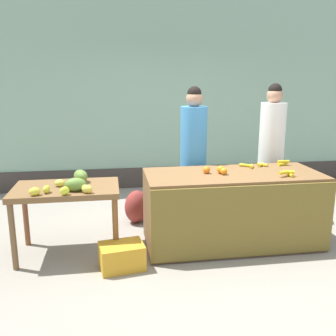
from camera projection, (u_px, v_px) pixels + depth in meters
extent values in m
plane|color=gray|center=(202.00, 244.00, 4.39)|extent=(24.00, 24.00, 0.00)
cube|color=#8CB299|center=(168.00, 87.00, 6.49)|extent=(7.39, 0.20, 3.56)
cube|color=#3F3833|center=(169.00, 176.00, 6.76)|extent=(7.39, 0.04, 0.36)
cube|color=brown|center=(232.00, 208.00, 4.35)|extent=(2.01, 0.84, 0.85)
cube|color=brown|center=(245.00, 222.00, 3.93)|extent=(2.01, 0.03, 0.79)
cube|color=brown|center=(66.00, 189.00, 3.99)|extent=(1.12, 0.69, 0.06)
cylinder|color=brown|center=(13.00, 237.00, 3.72)|extent=(0.06, 0.06, 0.71)
cylinder|color=brown|center=(116.00, 231.00, 3.87)|extent=(0.06, 0.06, 0.71)
cylinder|color=brown|center=(26.00, 216.00, 4.29)|extent=(0.06, 0.06, 0.71)
cylinder|color=brown|center=(115.00, 211.00, 4.45)|extent=(0.06, 0.06, 0.71)
cylinder|color=gold|center=(261.00, 165.00, 4.58)|extent=(0.11, 0.13, 0.04)
cylinder|color=gold|center=(245.00, 165.00, 4.56)|extent=(0.14, 0.12, 0.04)
cylinder|color=gold|center=(283.00, 164.00, 4.61)|extent=(0.13, 0.07, 0.04)
cylinder|color=gold|center=(263.00, 165.00, 4.59)|extent=(0.11, 0.12, 0.04)
cylinder|color=gold|center=(252.00, 166.00, 4.50)|extent=(0.09, 0.14, 0.04)
cylinder|color=gold|center=(290.00, 175.00, 4.10)|extent=(0.04, 0.12, 0.04)
cylinder|color=gold|center=(283.00, 162.00, 4.62)|extent=(0.15, 0.04, 0.04)
cylinder|color=yellow|center=(288.00, 172.00, 4.09)|extent=(0.13, 0.07, 0.04)
cylinder|color=gold|center=(284.00, 172.00, 4.07)|extent=(0.15, 0.08, 0.04)
sphere|color=orange|center=(224.00, 171.00, 4.16)|extent=(0.08, 0.08, 0.08)
sphere|color=orange|center=(221.00, 170.00, 4.21)|extent=(0.09, 0.09, 0.09)
sphere|color=orange|center=(207.00, 170.00, 4.22)|extent=(0.08, 0.08, 0.08)
ellipsoid|color=yellow|center=(74.00, 187.00, 3.85)|extent=(0.13, 0.11, 0.08)
ellipsoid|color=yellow|center=(65.00, 191.00, 3.69)|extent=(0.11, 0.10, 0.09)
ellipsoid|color=#D7C94A|center=(85.00, 189.00, 3.76)|extent=(0.11, 0.13, 0.09)
ellipsoid|color=yellow|center=(46.00, 189.00, 3.76)|extent=(0.09, 0.12, 0.08)
ellipsoid|color=#D3CF4B|center=(60.00, 183.00, 3.99)|extent=(0.11, 0.09, 0.08)
ellipsoid|color=yellow|center=(88.00, 189.00, 3.75)|extent=(0.11, 0.11, 0.08)
ellipsoid|color=yellow|center=(35.00, 192.00, 3.68)|extent=(0.13, 0.11, 0.08)
ellipsoid|color=olive|center=(81.00, 176.00, 4.16)|extent=(0.21, 0.26, 0.14)
ellipsoid|color=olive|center=(76.00, 184.00, 3.82)|extent=(0.22, 0.14, 0.14)
cylinder|color=#33333D|center=(193.00, 198.00, 4.96)|extent=(0.29, 0.29, 0.70)
cylinder|color=#3F8CCC|center=(194.00, 140.00, 4.78)|extent=(0.34, 0.34, 0.86)
sphere|color=tan|center=(194.00, 99.00, 4.66)|extent=(0.21, 0.21, 0.21)
sphere|color=black|center=(194.00, 93.00, 4.65)|extent=(0.18, 0.18, 0.18)
cylinder|color=#33333D|center=(268.00, 192.00, 5.19)|extent=(0.29, 0.29, 0.72)
cylinder|color=white|center=(272.00, 136.00, 5.00)|extent=(0.34, 0.34, 0.88)
sphere|color=tan|center=(275.00, 95.00, 4.88)|extent=(0.21, 0.21, 0.21)
sphere|color=black|center=(275.00, 90.00, 4.86)|extent=(0.18, 0.18, 0.18)
cube|color=gold|center=(122.00, 256.00, 3.80)|extent=(0.49, 0.39, 0.26)
ellipsoid|color=maroon|center=(137.00, 206.00, 5.02)|extent=(0.46, 0.47, 0.44)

